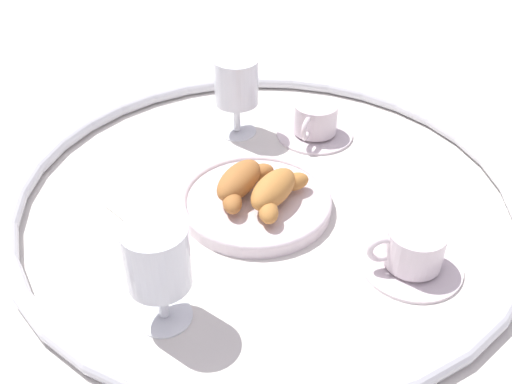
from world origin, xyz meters
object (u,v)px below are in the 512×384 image
Objects in this scene: croissant_large at (241,182)px; coffee_cup_far at (413,252)px; coffee_cup_near at (315,123)px; juice_glass_left at (236,85)px; pastry_plate at (256,202)px; croissant_small at (275,191)px; sugar_packet at (125,209)px; juice_glass_right at (157,262)px.

coffee_cup_far is at bearing 57.30° from croissant_large.
coffee_cup_near is 0.15m from juice_glass_left.
croissant_large is at bearing -114.97° from pastry_plate.
croissant_large is at bearing -122.70° from coffee_cup_far.
croissant_small is 0.23m from sugar_packet.
pastry_plate is 1.67× the size of coffee_cup_far.
sugar_packet is at bearing -56.10° from coffee_cup_near.
juice_glass_right is at bearing -11.87° from juice_glass_left.
sugar_packet is (-0.21, -0.08, -0.09)m from juice_glass_right.
coffee_cup_far is at bearing 28.71° from sugar_packet.
croissant_small is 0.21m from coffee_cup_far.
croissant_large reaches higher than coffee_cup_near.
coffee_cup_near is 0.35m from coffee_cup_far.
croissant_small is 0.25m from juice_glass_right.
juice_glass_right is (0.42, -0.23, 0.07)m from coffee_cup_near.
juice_glass_left reaches higher than coffee_cup_far.
pastry_plate is 4.54× the size of sugar_packet.
juice_glass_left is at bearing -96.74° from coffee_cup_near.
sugar_packet is at bearing -108.44° from coffee_cup_far.
sugar_packet is at bearing -93.33° from croissant_small.
croissant_large reaches higher than sugar_packet.
coffee_cup_far reaches higher than pastry_plate.
pastry_plate is 0.24m from coffee_cup_far.
juice_glass_left reaches higher than croissant_large.
croissant_large is 0.18m from sugar_packet.
coffee_cup_near is 1.00× the size of coffee_cup_far.
coffee_cup_near is 0.48m from juice_glass_right.
pastry_plate is at bearing 65.03° from croissant_large.
croissant_large and croissant_small have the same top height.
juice_glass_right reaches higher than croissant_large.
pastry_plate is 1.89× the size of croissant_small.
pastry_plate is 0.20m from sugar_packet.
juice_glass_left is (-0.02, -0.14, 0.07)m from coffee_cup_near.
coffee_cup_far is 0.33m from juice_glass_right.
pastry_plate is at bearing -28.29° from coffee_cup_near.
juice_glass_right is (0.43, -0.09, -0.00)m from juice_glass_left.
pastry_plate is 0.04m from croissant_small.
pastry_plate is 0.24m from juice_glass_left.
juice_glass_right is (0.21, -0.12, 0.08)m from pastry_plate.
croissant_small reaches higher than sugar_packet.
croissant_small is at bearing 43.82° from sugar_packet.
coffee_cup_far reaches higher than sugar_packet.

